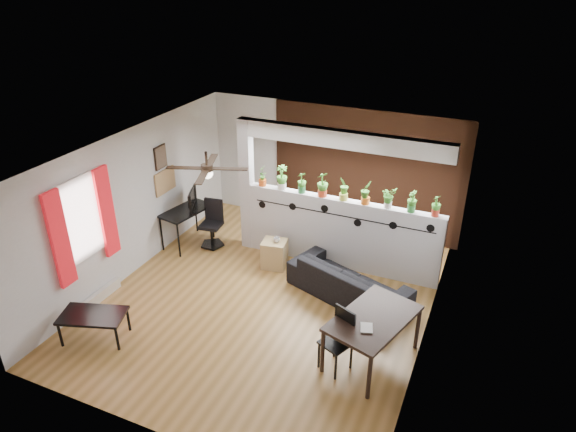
{
  "coord_description": "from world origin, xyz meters",
  "views": [
    {
      "loc": [
        3.17,
        -6.38,
        5.15
      ],
      "look_at": [
        0.13,
        0.6,
        1.31
      ],
      "focal_mm": 32.0,
      "sensor_mm": 36.0,
      "label": 1
    }
  ],
  "objects_px": {
    "computer_desk": "(186,213)",
    "potted_plant_8": "(436,205)",
    "sofa": "(349,282)",
    "potted_plant_0": "(262,175)",
    "potted_plant_6": "(389,197)",
    "potted_plant_3": "(323,184)",
    "dining_table": "(373,322)",
    "potted_plant_1": "(282,177)",
    "office_chair": "(212,226)",
    "potted_plant_4": "(344,188)",
    "potted_plant_2": "(302,182)",
    "potted_plant_5": "(366,192)",
    "coffee_table": "(93,317)",
    "cup": "(277,240)",
    "folding_chair": "(340,334)",
    "cube_shelf": "(274,254)",
    "ceiling_fan": "(207,170)",
    "potted_plant_7": "(412,201)"
  },
  "relations": [
    {
      "from": "sofa",
      "to": "potted_plant_8",
      "type": "bearing_deg",
      "value": -122.62
    },
    {
      "from": "potted_plant_1",
      "to": "potted_plant_3",
      "type": "height_order",
      "value": "potted_plant_1"
    },
    {
      "from": "ceiling_fan",
      "to": "potted_plant_6",
      "type": "distance_m",
      "value": 3.09
    },
    {
      "from": "potted_plant_6",
      "to": "sofa",
      "type": "distance_m",
      "value": 1.58
    },
    {
      "from": "potted_plant_2",
      "to": "dining_table",
      "type": "xyz_separation_m",
      "value": [
        1.98,
        -2.23,
        -0.89
      ]
    },
    {
      "from": "potted_plant_4",
      "to": "cup",
      "type": "relative_size",
      "value": 3.59
    },
    {
      "from": "potted_plant_3",
      "to": "computer_desk",
      "type": "relative_size",
      "value": 0.4
    },
    {
      "from": "ceiling_fan",
      "to": "potted_plant_5",
      "type": "relative_size",
      "value": 2.81
    },
    {
      "from": "computer_desk",
      "to": "dining_table",
      "type": "distance_m",
      "value": 4.61
    },
    {
      "from": "potted_plant_1",
      "to": "cup",
      "type": "bearing_deg",
      "value": -76.19
    },
    {
      "from": "cup",
      "to": "coffee_table",
      "type": "xyz_separation_m",
      "value": [
        -1.67,
        -2.91,
        -0.18
      ]
    },
    {
      "from": "potted_plant_5",
      "to": "potted_plant_4",
      "type": "bearing_deg",
      "value": -180.0
    },
    {
      "from": "potted_plant_5",
      "to": "potted_plant_7",
      "type": "height_order",
      "value": "potted_plant_5"
    },
    {
      "from": "potted_plant_5",
      "to": "potted_plant_6",
      "type": "relative_size",
      "value": 1.13
    },
    {
      "from": "potted_plant_0",
      "to": "potted_plant_5",
      "type": "height_order",
      "value": "potted_plant_5"
    },
    {
      "from": "potted_plant_0",
      "to": "potted_plant_6",
      "type": "distance_m",
      "value": 2.37
    },
    {
      "from": "potted_plant_4",
      "to": "potted_plant_8",
      "type": "xyz_separation_m",
      "value": [
        1.58,
        0.0,
        -0.03
      ]
    },
    {
      "from": "potted_plant_8",
      "to": "dining_table",
      "type": "bearing_deg",
      "value": -99.92
    },
    {
      "from": "computer_desk",
      "to": "potted_plant_8",
      "type": "bearing_deg",
      "value": 5.28
    },
    {
      "from": "office_chair",
      "to": "folding_chair",
      "type": "xyz_separation_m",
      "value": [
        3.38,
        -2.24,
        0.13
      ]
    },
    {
      "from": "potted_plant_4",
      "to": "potted_plant_7",
      "type": "xyz_separation_m",
      "value": [
        1.18,
        0.0,
        -0.02
      ]
    },
    {
      "from": "potted_plant_6",
      "to": "cube_shelf",
      "type": "relative_size",
      "value": 0.71
    },
    {
      "from": "potted_plant_3",
      "to": "dining_table",
      "type": "xyz_separation_m",
      "value": [
        1.59,
        -2.23,
        -0.92
      ]
    },
    {
      "from": "potted_plant_1",
      "to": "office_chair",
      "type": "height_order",
      "value": "potted_plant_1"
    },
    {
      "from": "potted_plant_3",
      "to": "folding_chair",
      "type": "distance_m",
      "value": 2.98
    },
    {
      "from": "potted_plant_3",
      "to": "computer_desk",
      "type": "height_order",
      "value": "potted_plant_3"
    },
    {
      "from": "office_chair",
      "to": "potted_plant_6",
      "type": "bearing_deg",
      "value": 4.83
    },
    {
      "from": "potted_plant_0",
      "to": "office_chair",
      "type": "bearing_deg",
      "value": -163.96
    },
    {
      "from": "office_chair",
      "to": "cup",
      "type": "bearing_deg",
      "value": -9.0
    },
    {
      "from": "potted_plant_0",
      "to": "sofa",
      "type": "height_order",
      "value": "potted_plant_0"
    },
    {
      "from": "potted_plant_0",
      "to": "potted_plant_1",
      "type": "distance_m",
      "value": 0.4
    },
    {
      "from": "potted_plant_3",
      "to": "potted_plant_6",
      "type": "xyz_separation_m",
      "value": [
        1.18,
        0.0,
        -0.04
      ]
    },
    {
      "from": "potted_plant_3",
      "to": "office_chair",
      "type": "height_order",
      "value": "potted_plant_3"
    },
    {
      "from": "potted_plant_1",
      "to": "computer_desk",
      "type": "height_order",
      "value": "potted_plant_1"
    },
    {
      "from": "sofa",
      "to": "office_chair",
      "type": "height_order",
      "value": "office_chair"
    },
    {
      "from": "coffee_table",
      "to": "sofa",
      "type": "bearing_deg",
      "value": 38.72
    },
    {
      "from": "potted_plant_3",
      "to": "potted_plant_7",
      "type": "bearing_deg",
      "value": 0.0
    },
    {
      "from": "cube_shelf",
      "to": "dining_table",
      "type": "bearing_deg",
      "value": -45.61
    },
    {
      "from": "potted_plant_2",
      "to": "potted_plant_4",
      "type": "height_order",
      "value": "potted_plant_4"
    },
    {
      "from": "potted_plant_3",
      "to": "potted_plant_2",
      "type": "bearing_deg",
      "value": -180.0
    },
    {
      "from": "potted_plant_4",
      "to": "cube_shelf",
      "type": "height_order",
      "value": "potted_plant_4"
    },
    {
      "from": "potted_plant_3",
      "to": "coffee_table",
      "type": "distance_m",
      "value": 4.32
    },
    {
      "from": "office_chair",
      "to": "dining_table",
      "type": "relative_size",
      "value": 0.61
    },
    {
      "from": "cube_shelf",
      "to": "folding_chair",
      "type": "xyz_separation_m",
      "value": [
        1.92,
        -2.0,
        0.28
      ]
    },
    {
      "from": "potted_plant_8",
      "to": "coffee_table",
      "type": "distance_m",
      "value": 5.63
    },
    {
      "from": "sofa",
      "to": "computer_desk",
      "type": "height_order",
      "value": "computer_desk"
    },
    {
      "from": "potted_plant_2",
      "to": "dining_table",
      "type": "relative_size",
      "value": 0.25
    },
    {
      "from": "potted_plant_2",
      "to": "dining_table",
      "type": "bearing_deg",
      "value": -48.36
    },
    {
      "from": "potted_plant_2",
      "to": "potted_plant_5",
      "type": "height_order",
      "value": "potted_plant_5"
    },
    {
      "from": "sofa",
      "to": "coffee_table",
      "type": "relative_size",
      "value": 1.89
    }
  ]
}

